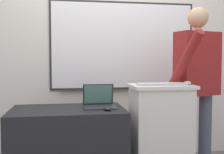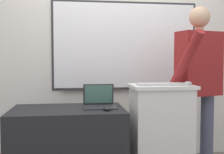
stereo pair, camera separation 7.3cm
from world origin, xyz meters
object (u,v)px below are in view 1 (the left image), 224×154
Objects in this scene: side_desk at (68,151)px; wireless_keyboard at (162,84)px; lectern_podium at (160,136)px; person_presenter at (197,79)px; computer_mouse_by_keyboard at (187,83)px; laptop at (99,100)px; computer_mouse_by_laptop at (107,109)px.

side_desk is 2.30× the size of wireless_keyboard.
person_presenter reaches higher than lectern_podium.
computer_mouse_by_keyboard is at bearing -13.36° from lectern_podium.
computer_mouse_by_keyboard reaches higher than lectern_podium.
side_desk is at bearing 175.66° from lectern_podium.
lectern_podium is 3.30× the size of laptop.
lectern_podium reaches higher than computer_mouse_by_laptop.
person_presenter is 1.02m from computer_mouse_by_laptop.
computer_mouse_by_laptop is (0.34, -0.15, 0.40)m from side_desk.
laptop is at bearing 162.89° from wireless_keyboard.
side_desk is 10.11× the size of computer_mouse_by_laptop.
wireless_keyboard is 0.54m from computer_mouse_by_laptop.
computer_mouse_by_keyboard is (0.79, -0.17, 0.17)m from laptop.
computer_mouse_by_keyboard reaches higher than computer_mouse_by_laptop.
computer_mouse_by_keyboard is at bearing -12.24° from laptop.
person_presenter is at bearing 27.57° from wireless_keyboard.
lectern_podium is 2.21× the size of wireless_keyboard.
person_presenter is 17.27× the size of computer_mouse_by_keyboard.
computer_mouse_by_laptop is 0.77m from computer_mouse_by_keyboard.
lectern_podium is at bearing -11.78° from laptop.
computer_mouse_by_keyboard is (0.23, -0.06, 0.50)m from lectern_podium.
person_presenter reaches higher than computer_mouse_by_keyboard.
computer_mouse_by_keyboard is (1.08, -0.12, 0.61)m from side_desk.
lectern_podium is 0.50m from wireless_keyboard.
wireless_keyboard is (-0.46, -0.24, -0.02)m from person_presenter.
computer_mouse_by_laptop is at bearing -179.06° from person_presenter.
lectern_podium is 0.55m from computer_mouse_by_keyboard.
person_presenter is 17.27× the size of computer_mouse_by_laptop.
wireless_keyboard reaches higher than lectern_podium.
wireless_keyboard is at bearing 179.21° from computer_mouse_by_keyboard.
computer_mouse_by_keyboard reaches higher than side_desk.
computer_mouse_by_laptop is 1.00× the size of computer_mouse_by_keyboard.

